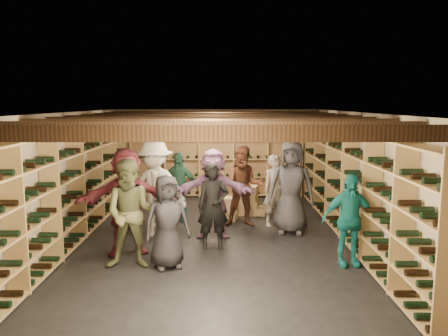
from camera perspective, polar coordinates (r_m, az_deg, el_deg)
ground at (r=8.49m, az=-1.42°, el=-9.15°), size 8.00×8.00×0.00m
walls at (r=8.21m, az=-1.45°, el=-1.14°), size 5.52×8.02×2.40m
ceiling at (r=8.09m, az=-1.48°, el=7.26°), size 5.50×8.00×0.01m
ceiling_joists at (r=8.10m, az=-1.48°, el=6.27°), size 5.40×7.12×0.18m
wine_rack_left at (r=8.68m, az=-18.67°, el=-1.90°), size 0.32×7.50×2.15m
wine_rack_right at (r=8.56m, az=16.02°, el=-1.92°), size 0.32×7.50×2.15m
wine_rack_back at (r=12.02m, az=-1.01°, el=1.34°), size 4.70×0.30×2.15m
crate_stack_left at (r=9.72m, az=0.27°, el=-5.31°), size 0.56×0.43×0.51m
crate_stack_right at (r=10.15m, az=2.99°, el=-4.22°), size 0.57×0.44×0.68m
crate_loose at (r=10.25m, az=4.23°, el=-5.57°), size 0.58×0.47×0.17m
person_0 at (r=6.91m, az=-7.45°, el=-6.99°), size 0.85×0.71×1.48m
person_1 at (r=7.74m, az=-1.44°, el=-5.02°), size 0.61×0.45×1.53m
person_2 at (r=6.97m, az=-11.98°, el=-5.91°), size 0.86×0.68×1.73m
person_4 at (r=7.22m, az=15.97°, el=-6.55°), size 0.90×0.43×1.48m
person_5 at (r=7.64m, az=-12.55°, el=-4.25°), size 1.77×0.88×1.83m
person_7 at (r=9.23m, az=6.72°, el=-2.93°), size 0.64×0.53×1.51m
person_8 at (r=9.11m, az=2.63°, el=-2.40°), size 0.84×0.66×1.70m
person_9 at (r=8.52m, az=-8.96°, el=-2.69°), size 1.29×0.85×1.87m
person_10 at (r=9.62m, az=-5.97°, el=-2.43°), size 0.95×0.58×1.52m
person_11 at (r=8.39m, az=-1.44°, el=-3.32°), size 1.59×0.52×1.71m
person_12 at (r=8.73m, az=8.75°, el=-2.50°), size 0.98×0.71×1.85m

